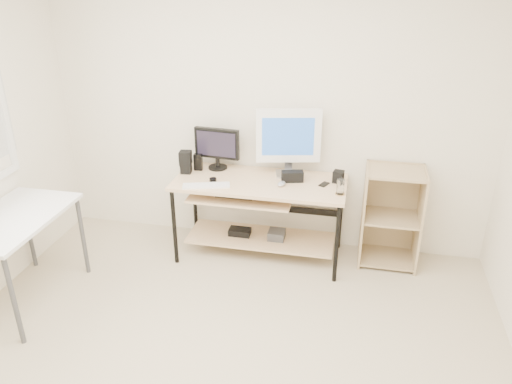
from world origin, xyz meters
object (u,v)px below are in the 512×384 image
at_px(black_monitor, 217,146).
at_px(audio_controller, 198,162).
at_px(side_table, 14,226).
at_px(shelf_unit, 391,215).
at_px(white_imac, 288,138).
at_px(desk, 257,202).

xyz_separation_m(black_monitor, audio_controller, (-0.16, -0.07, -0.14)).
bearing_deg(side_table, black_monitor, 45.40).
xyz_separation_m(side_table, shelf_unit, (2.83, 1.22, -0.22)).
distance_m(shelf_unit, white_imac, 1.14).
bearing_deg(black_monitor, side_table, -129.58).
height_order(side_table, white_imac, white_imac).
relative_size(shelf_unit, black_monitor, 2.14).
xyz_separation_m(side_table, audio_controller, (1.08, 1.19, 0.16)).
relative_size(white_imac, audio_controller, 3.96).
xyz_separation_m(desk, shelf_unit, (1.18, 0.16, -0.09)).
height_order(black_monitor, white_imac, white_imac).
distance_m(desk, white_imac, 0.63).
bearing_deg(audio_controller, side_table, -135.78).
bearing_deg(shelf_unit, white_imac, 178.97).
height_order(shelf_unit, white_imac, white_imac).
relative_size(desk, side_table, 1.50).
bearing_deg(shelf_unit, audio_controller, -178.88).
bearing_deg(audio_controller, white_imac, 0.08).
bearing_deg(shelf_unit, black_monitor, 178.64).
xyz_separation_m(desk, black_monitor, (-0.41, 0.20, 0.43)).
relative_size(side_table, white_imac, 1.66).
bearing_deg(black_monitor, white_imac, 3.20).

